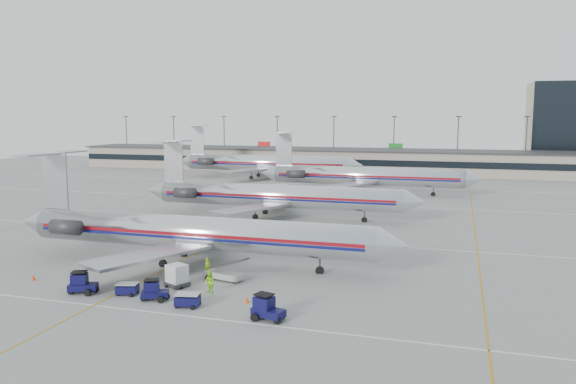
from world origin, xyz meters
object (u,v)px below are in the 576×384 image
at_px(tug_center, 154,291).
at_px(belt_loader, 225,274).
at_px(jet_foreground, 189,232).
at_px(uld_container, 177,276).
at_px(jet_second_row, 272,195).

relative_size(tug_center, belt_loader, 0.54).
relative_size(jet_foreground, belt_loader, 9.56).
distance_m(uld_container, belt_loader, 4.51).
bearing_deg(jet_second_row, jet_foreground, -89.22).
bearing_deg(tug_center, uld_container, 65.69).
xyz_separation_m(uld_container, belt_loader, (3.27, 3.08, -0.38)).
relative_size(jet_foreground, jet_second_row, 0.99).
relative_size(jet_second_row, uld_container, 18.41).
bearing_deg(belt_loader, tug_center, -102.86).
xyz_separation_m(jet_second_row, belt_loader, (6.33, -32.53, -2.70)).
height_order(tug_center, uld_container, uld_container).
bearing_deg(belt_loader, jet_foreground, 154.35).
xyz_separation_m(jet_foreground, uld_container, (2.69, -7.73, -2.29)).
distance_m(jet_second_row, uld_container, 35.81).
distance_m(jet_foreground, tug_center, 12.25).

